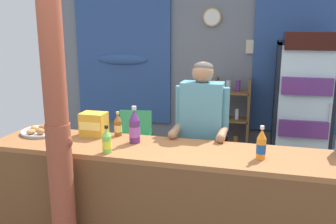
% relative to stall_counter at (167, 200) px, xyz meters
% --- Properties ---
extents(ground_plane, '(7.26, 7.26, 0.00)m').
position_rel_stall_counter_xyz_m(ground_plane, '(-0.03, 0.88, -0.61)').
color(ground_plane, '#665B51').
extents(back_wall_curtained, '(4.81, 0.22, 2.58)m').
position_rel_stall_counter_xyz_m(back_wall_curtained, '(-0.05, 2.61, 0.72)').
color(back_wall_curtained, slate).
rests_on(back_wall_curtained, ground).
extents(stall_counter, '(2.96, 0.59, 0.99)m').
position_rel_stall_counter_xyz_m(stall_counter, '(0.00, 0.00, 0.00)').
color(stall_counter, '#935B33').
rests_on(stall_counter, ground).
extents(timber_post, '(0.20, 0.18, 2.51)m').
position_rel_stall_counter_xyz_m(timber_post, '(-0.72, -0.31, 0.60)').
color(timber_post, brown).
rests_on(timber_post, ground).
extents(drink_fridge, '(0.67, 0.61, 1.87)m').
position_rel_stall_counter_xyz_m(drink_fridge, '(1.16, 2.09, 0.41)').
color(drink_fridge, black).
rests_on(drink_fridge, ground).
extents(bottle_shelf_rack, '(0.48, 0.28, 1.26)m').
position_rel_stall_counter_xyz_m(bottle_shelf_rack, '(0.30, 2.32, 0.05)').
color(bottle_shelf_rack, brown).
rests_on(bottle_shelf_rack, ground).
extents(plastic_lawn_chair, '(0.50, 0.50, 0.86)m').
position_rel_stall_counter_xyz_m(plastic_lawn_chair, '(-0.88, 1.70, -0.11)').
color(plastic_lawn_chair, '#4CC675').
rests_on(plastic_lawn_chair, ground).
extents(shopkeeper, '(0.49, 0.42, 1.63)m').
position_rel_stall_counter_xyz_m(shopkeeper, '(0.16, 0.64, 0.41)').
color(shopkeeper, '#28282D').
rests_on(shopkeeper, ground).
extents(soda_bottle_grape_soda, '(0.09, 0.09, 0.31)m').
position_rel_stall_counter_xyz_m(soda_bottle_grape_soda, '(-0.32, 0.19, 0.51)').
color(soda_bottle_grape_soda, '#56286B').
rests_on(soda_bottle_grape_soda, stall_counter).
extents(soda_bottle_iced_tea, '(0.07, 0.07, 0.22)m').
position_rel_stall_counter_xyz_m(soda_bottle_iced_tea, '(-0.53, 0.34, 0.48)').
color(soda_bottle_iced_tea, brown).
rests_on(soda_bottle_iced_tea, stall_counter).
extents(soda_bottle_lime_soda, '(0.07, 0.07, 0.21)m').
position_rel_stall_counter_xyz_m(soda_bottle_lime_soda, '(-0.44, -0.09, 0.47)').
color(soda_bottle_lime_soda, '#75C64C').
rests_on(soda_bottle_lime_soda, stall_counter).
extents(soda_bottle_orange_soda, '(0.07, 0.07, 0.25)m').
position_rel_stall_counter_xyz_m(soda_bottle_orange_soda, '(0.69, 0.07, 0.49)').
color(soda_bottle_orange_soda, orange).
rests_on(soda_bottle_orange_soda, stall_counter).
extents(snack_box_choco_powder, '(0.22, 0.16, 0.20)m').
position_rel_stall_counter_xyz_m(snack_box_choco_powder, '(-0.74, 0.30, 0.49)').
color(snack_box_choco_powder, gold).
rests_on(snack_box_choco_powder, stall_counter).
extents(pastry_tray, '(0.39, 0.39, 0.07)m').
position_rel_stall_counter_xyz_m(pastry_tray, '(-1.21, 0.24, 0.41)').
color(pastry_tray, '#BCBCC1').
rests_on(pastry_tray, stall_counter).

